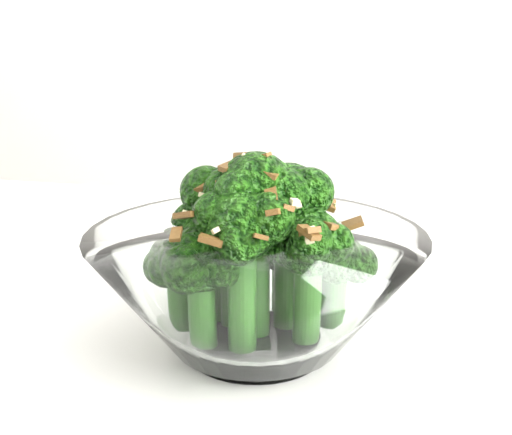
% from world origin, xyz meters
% --- Properties ---
extents(table, '(1.29, 0.94, 0.75)m').
position_xyz_m(table, '(0.06, 0.14, 0.68)').
color(table, white).
rests_on(table, ground).
extents(broccoli_dish, '(0.21, 0.21, 0.13)m').
position_xyz_m(broccoli_dish, '(0.15, 0.16, 0.80)').
color(broccoli_dish, white).
rests_on(broccoli_dish, table).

